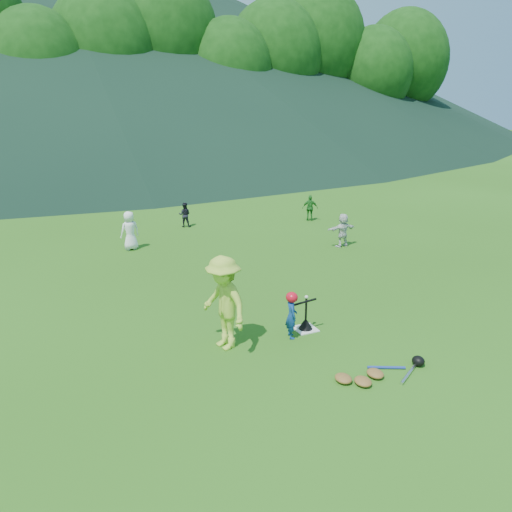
{
  "coord_description": "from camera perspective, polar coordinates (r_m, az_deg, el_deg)",
  "views": [
    {
      "loc": [
        -4.94,
        -8.24,
        4.71
      ],
      "look_at": [
        0.0,
        2.5,
        0.9
      ],
      "focal_mm": 35.0,
      "sensor_mm": 36.0,
      "label": 1
    }
  ],
  "objects": [
    {
      "name": "equipment_pile",
      "position": [
        9.21,
        13.53,
        -12.94
      ],
      "size": [
        1.8,
        0.73,
        0.19
      ],
      "color": "olive",
      "rests_on": "ground"
    },
    {
      "name": "baseball",
      "position": [
        10.4,
        5.79,
        -4.69
      ],
      "size": [
        0.08,
        0.08,
        0.08
      ],
      "primitive_type": "sphere",
      "color": "white",
      "rests_on": "batting_tee"
    },
    {
      "name": "home_plate",
      "position": [
        10.7,
        5.67,
        -8.29
      ],
      "size": [
        0.45,
        0.45,
        0.02
      ],
      "primitive_type": "cube",
      "color": "silver",
      "rests_on": "ground"
    },
    {
      "name": "batter_child",
      "position": [
        10.15,
        4.07,
        -6.81
      ],
      "size": [
        0.3,
        0.39,
        0.96
      ],
      "primitive_type": "imported",
      "rotation": [
        0.0,
        0.0,
        1.33
      ],
      "color": "navy",
      "rests_on": "ground"
    },
    {
      "name": "batter_gear",
      "position": [
        10.01,
        4.23,
        -4.78
      ],
      "size": [
        0.73,
        0.26,
        0.32
      ],
      "color": "red",
      "rests_on": "ground"
    },
    {
      "name": "ground",
      "position": [
        10.7,
        5.66,
        -8.34
      ],
      "size": [
        120.0,
        120.0,
        0.0
      ],
      "primitive_type": "plane",
      "color": "#295814",
      "rests_on": "ground"
    },
    {
      "name": "fielder_c",
      "position": [
        19.76,
        6.2,
        5.47
      ],
      "size": [
        0.64,
        0.5,
        1.02
      ],
      "primitive_type": "imported",
      "rotation": [
        0.0,
        0.0,
        2.64
      ],
      "color": "#237425",
      "rests_on": "ground"
    },
    {
      "name": "adult_coach",
      "position": [
        9.59,
        -3.7,
        -5.38
      ],
      "size": [
        0.97,
        1.34,
        1.87
      ],
      "primitive_type": "imported",
      "rotation": [
        0.0,
        0.0,
        -1.32
      ],
      "color": "#AACC3C",
      "rests_on": "ground"
    },
    {
      "name": "batting_tee",
      "position": [
        10.65,
        5.69,
        -7.72
      ],
      "size": [
        0.3,
        0.3,
        0.68
      ],
      "color": "black",
      "rests_on": "home_plate"
    },
    {
      "name": "fielder_d",
      "position": [
        16.44,
        9.88,
        2.93
      ],
      "size": [
        1.03,
        0.36,
        1.1
      ],
      "primitive_type": "imported",
      "rotation": [
        0.0,
        0.0,
        3.17
      ],
      "color": "silver",
      "rests_on": "ground"
    },
    {
      "name": "tree_line",
      "position": [
        42.53,
        -19.07,
        21.66
      ],
      "size": [
        70.04,
        11.4,
        14.82
      ],
      "color": "#382314",
      "rests_on": "ground"
    },
    {
      "name": "outfield_fence",
      "position": [
        36.8,
        -17.16,
        10.81
      ],
      "size": [
        70.07,
        0.08,
        1.33
      ],
      "color": "gray",
      "rests_on": "ground"
    },
    {
      "name": "fielder_b",
      "position": [
        18.92,
        -8.15,
        4.69
      ],
      "size": [
        0.55,
        0.51,
        0.92
      ],
      "primitive_type": "imported",
      "rotation": [
        0.0,
        0.0,
        2.71
      ],
      "color": "black",
      "rests_on": "ground"
    },
    {
      "name": "fielder_a",
      "position": [
        16.36,
        -14.22,
        2.83
      ],
      "size": [
        0.68,
        0.51,
        1.24
      ],
      "primitive_type": "imported",
      "rotation": [
        0.0,
        0.0,
        3.35
      ],
      "color": "white",
      "rests_on": "ground"
    }
  ]
}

